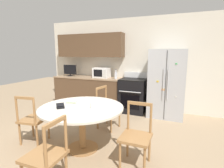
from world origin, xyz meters
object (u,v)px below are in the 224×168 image
at_px(candle_glass, 93,106).
at_px(countertop_tv, 70,70).
at_px(counter_bottle, 116,75).
at_px(dining_chair_right, 136,136).
at_px(dining_chair_left, 33,120).
at_px(refrigerator, 167,84).
at_px(microwave, 102,73).
at_px(dining_chair_far, 108,108).
at_px(dining_chair_near, 46,156).
at_px(oven_range, 133,95).
at_px(wallet, 60,106).

bearing_deg(candle_glass, countertop_tv, 132.35).
xyz_separation_m(counter_bottle, candle_glass, (0.45, -2.18, -0.22)).
distance_m(dining_chair_right, dining_chair_left, 1.88).
distance_m(counter_bottle, candle_glass, 2.24).
height_order(refrigerator, dining_chair_right, refrigerator).
distance_m(microwave, dining_chair_far, 1.68).
height_order(counter_bottle, dining_chair_far, counter_bottle).
xyz_separation_m(dining_chair_near, dining_chair_right, (0.84, 0.88, 0.00)).
bearing_deg(dining_chair_near, dining_chair_left, 51.86).
bearing_deg(candle_glass, dining_chair_right, -5.82).
bearing_deg(dining_chair_right, refrigerator, -94.72).
bearing_deg(dining_chair_near, candle_glass, -7.42).
bearing_deg(dining_chair_far, oven_range, -179.72).
height_order(microwave, dining_chair_far, microwave).
xyz_separation_m(microwave, dining_chair_right, (1.68, -2.37, -0.61)).
height_order(refrigerator, dining_chair_far, refrigerator).
height_order(microwave, wallet, microwave).
bearing_deg(wallet, dining_chair_left, 177.43).
distance_m(countertop_tv, counter_bottle, 1.56).
xyz_separation_m(dining_chair_right, candle_glass, (-0.73, 0.07, 0.35)).
bearing_deg(refrigerator, counter_bottle, -179.92).
bearing_deg(dining_chair_near, wallet, 25.94).
bearing_deg(counter_bottle, countertop_tv, 179.08).
height_order(dining_chair_near, dining_chair_far, same).
bearing_deg(dining_chair_far, wallet, -5.89).
bearing_deg(candle_glass, oven_range, 88.49).
bearing_deg(countertop_tv, candle_glass, -47.65).
distance_m(oven_range, counter_bottle, 0.74).
bearing_deg(oven_range, dining_chair_right, -73.58).
xyz_separation_m(dining_chair_far, wallet, (-0.33, -1.14, 0.34)).
xyz_separation_m(counter_bottle, dining_chair_right, (1.18, -2.25, -0.57)).
distance_m(counter_bottle, dining_chair_far, 1.39).
xyz_separation_m(countertop_tv, counter_bottle, (1.56, -0.03, -0.09)).
bearing_deg(oven_range, wallet, -102.97).
height_order(microwave, dining_chair_left, microwave).
bearing_deg(refrigerator, oven_range, 177.99).
height_order(countertop_tv, dining_chair_far, countertop_tv).
distance_m(dining_chair_near, dining_chair_right, 1.22).
height_order(oven_range, microwave, microwave).
height_order(oven_range, candle_glass, oven_range).
bearing_deg(dining_chair_left, counter_bottle, 64.20).
bearing_deg(dining_chair_near, dining_chair_far, 0.87).
xyz_separation_m(dining_chair_near, wallet, (-0.38, 0.76, 0.34)).
height_order(oven_range, dining_chair_right, oven_range).
distance_m(refrigerator, microwave, 1.89).
distance_m(oven_range, dining_chair_near, 3.17).
height_order(microwave, counter_bottle, microwave).
relative_size(counter_bottle, dining_chair_left, 0.31).
height_order(dining_chair_right, wallet, dining_chair_right).
bearing_deg(countertop_tv, wallet, -57.71).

